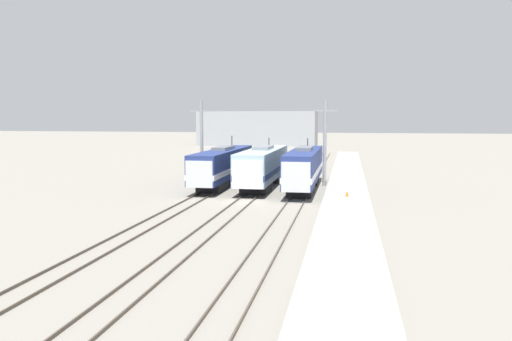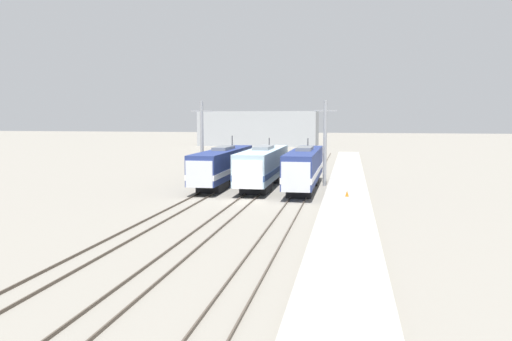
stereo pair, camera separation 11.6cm
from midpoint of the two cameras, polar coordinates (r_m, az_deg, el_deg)
name	(u,v)px [view 1 (the left image)]	position (r m, az deg, el deg)	size (l,w,h in m)	color
ground_plane	(246,201)	(44.58, -1.26, -3.46)	(400.00, 400.00, 0.00)	gray
rail_pair_far_left	(197,198)	(45.69, -6.81, -3.17)	(1.51, 120.00, 0.15)	#4C4238
rail_pair_center	(246,200)	(44.56, -1.26, -3.36)	(1.51, 120.00, 0.15)	#4C4238
rail_pair_far_right	(296,201)	(43.88, 4.53, -3.53)	(1.51, 120.00, 0.15)	#4C4238
locomotive_far_left	(222,166)	(54.28, -3.93, 0.56)	(2.82, 18.35, 5.26)	black
locomotive_center	(263,166)	(52.91, 0.69, 0.50)	(3.13, 17.27, 5.08)	#232326
locomotive_far_right	(304,168)	(51.10, 5.45, 0.29)	(2.78, 17.27, 5.12)	black
catenary_tower_left	(202,141)	(56.50, -6.30, 3.38)	(2.42, 0.38, 9.21)	gray
catenary_tower_right	(325,142)	(54.15, 7.81, 3.25)	(2.42, 0.38, 9.21)	gray
platform	(347,201)	(43.63, 10.23, -3.49)	(4.00, 120.00, 0.41)	#A8A59E
traffic_cone	(347,193)	(44.94, 10.29, -2.60)	(0.33, 0.33, 0.54)	orange
depot_building	(259,128)	(133.07, 0.26, 4.84)	(30.68, 12.47, 8.96)	#9EA3A8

